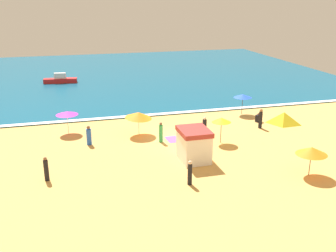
% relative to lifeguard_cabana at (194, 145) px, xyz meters
% --- Properties ---
extents(ground_plane, '(60.00, 60.00, 0.00)m').
position_rel_lifeguard_cabana_xyz_m(ground_plane, '(0.12, 5.18, -1.20)').
color(ground_plane, '#E0A856').
extents(ocean_water, '(60.00, 44.00, 0.10)m').
position_rel_lifeguard_cabana_xyz_m(ocean_water, '(0.12, 33.18, -1.15)').
color(ocean_water, '#0F567A').
rests_on(ocean_water, ground_plane).
extents(wave_breaker_foam, '(57.00, 0.70, 0.01)m').
position_rel_lifeguard_cabana_xyz_m(wave_breaker_foam, '(0.12, 11.48, -1.09)').
color(wave_breaker_foam, white).
rests_on(wave_breaker_foam, ocean_water).
extents(lifeguard_cabana, '(2.05, 2.54, 2.35)m').
position_rel_lifeguard_cabana_xyz_m(lifeguard_cabana, '(0.00, 0.00, 0.00)').
color(lifeguard_cabana, white).
rests_on(lifeguard_cabana, ground_plane).
extents(beach_umbrella_0, '(3.20, 3.20, 2.08)m').
position_rel_lifeguard_cabana_xyz_m(beach_umbrella_0, '(-2.76, 6.33, 0.54)').
color(beach_umbrella_0, silver).
rests_on(beach_umbrella_0, ground_plane).
extents(beach_umbrella_1, '(2.51, 2.51, 1.95)m').
position_rel_lifeguard_cabana_xyz_m(beach_umbrella_1, '(-8.53, 8.29, 0.60)').
color(beach_umbrella_1, silver).
rests_on(beach_umbrella_1, ground_plane).
extents(beach_umbrella_2, '(2.84, 2.84, 1.99)m').
position_rel_lifeguard_cabana_xyz_m(beach_umbrella_2, '(6.55, -4.28, 0.52)').
color(beach_umbrella_2, '#4C3823').
rests_on(beach_umbrella_2, ground_plane).
extents(beach_umbrella_3, '(1.80, 1.81, 2.04)m').
position_rel_lifeguard_cabana_xyz_m(beach_umbrella_3, '(8.29, 9.62, 0.67)').
color(beach_umbrella_3, '#4C3823').
rests_on(beach_umbrella_3, ground_plane).
extents(beach_umbrella_4, '(2.14, 2.14, 2.10)m').
position_rel_lifeguard_cabana_xyz_m(beach_umbrella_4, '(3.23, 2.81, 0.69)').
color(beach_umbrella_4, '#4C3823').
rests_on(beach_umbrella_4, ground_plane).
extents(beach_tent, '(2.85, 2.63, 1.14)m').
position_rel_lifeguard_cabana_xyz_m(beach_tent, '(10.61, 5.70, -0.63)').
color(beach_tent, yellow).
rests_on(beach_tent, ground_plane).
extents(beachgoer_0, '(0.47, 0.47, 1.57)m').
position_rel_lifeguard_cabana_xyz_m(beachgoer_0, '(-7.00, 5.07, -0.47)').
color(beachgoer_0, blue).
rests_on(beachgoer_0, ground_plane).
extents(beachgoer_1, '(0.44, 0.44, 1.78)m').
position_rel_lifeguard_cabana_xyz_m(beachgoer_1, '(8.01, 5.26, -0.33)').
color(beachgoer_1, black).
rests_on(beachgoer_1, ground_plane).
extents(beachgoer_2, '(0.39, 0.39, 1.66)m').
position_rel_lifeguard_cabana_xyz_m(beachgoer_2, '(-1.38, 4.16, -0.41)').
color(beachgoer_2, green).
rests_on(beachgoer_2, ground_plane).
extents(beachgoer_3, '(0.49, 0.49, 1.61)m').
position_rel_lifeguard_cabana_xyz_m(beachgoer_3, '(2.57, 4.80, -0.45)').
color(beachgoer_3, black).
rests_on(beachgoer_3, ground_plane).
extents(beachgoer_4, '(0.38, 0.38, 1.60)m').
position_rel_lifeguard_cabana_xyz_m(beachgoer_4, '(-1.44, -3.53, -0.42)').
color(beachgoer_4, black).
rests_on(beachgoer_4, ground_plane).
extents(beachgoer_5, '(0.39, 0.39, 1.61)m').
position_rel_lifeguard_cabana_xyz_m(beachgoer_5, '(-10.07, -0.63, -0.43)').
color(beachgoer_5, black).
rests_on(beachgoer_5, ground_plane).
extents(beachgoer_6, '(0.64, 0.64, 0.87)m').
position_rel_lifeguard_cabana_xyz_m(beachgoer_6, '(8.73, 6.95, -0.84)').
color(beachgoer_6, black).
rests_on(beachgoer_6, ground_plane).
extents(beach_towel_0, '(1.01, 1.55, 0.01)m').
position_rel_lifeguard_cabana_xyz_m(beach_towel_0, '(-0.32, 4.47, -1.19)').
color(beach_towel_0, '#D84CA5').
rests_on(beach_towel_0, ground_plane).
extents(beach_towel_1, '(1.47, 1.53, 0.01)m').
position_rel_lifeguard_cabana_xyz_m(beach_towel_1, '(1.09, 3.76, -1.19)').
color(beach_towel_1, black).
rests_on(beach_towel_1, ground_plane).
extents(small_boat_0, '(4.43, 1.53, 1.34)m').
position_rel_lifeguard_cabana_xyz_m(small_boat_0, '(-9.10, 29.05, -0.66)').
color(small_boat_0, red).
rests_on(small_boat_0, ocean_water).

